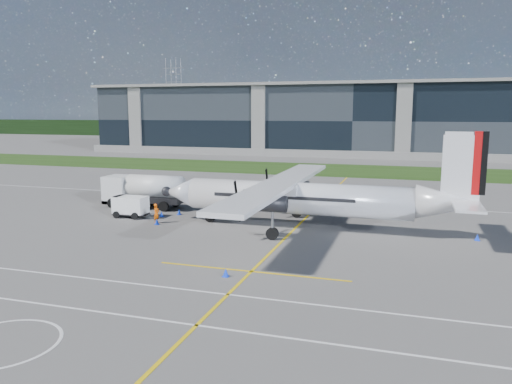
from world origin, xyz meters
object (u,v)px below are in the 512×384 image
Objects in this scene: safety_cone_tail at (477,237)px; safety_cone_nose_port at (157,222)px; fuel_tanker_truck at (139,191)px; safety_cone_fwd at (161,214)px; ground_crew_person at (156,212)px; safety_cone_portwing at (226,272)px; baggage_tug at (131,207)px; pylon_west at (174,97)px; safety_cone_nose_stbd at (179,212)px; turboprop_aircraft at (309,180)px.

safety_cone_nose_port is at bearing -174.56° from safety_cone_tail.
safety_cone_tail is (30.88, -4.08, -1.40)m from fuel_tanker_truck.
safety_cone_tail is at bearing -1.20° from safety_cone_fwd.
ground_crew_person is 2.65m from safety_cone_fwd.
ground_crew_person is 15.72m from safety_cone_portwing.
ground_crew_person is at bearing -175.86° from safety_cone_tail.
baggage_tug reaches higher than safety_cone_portwing.
pylon_west is at bearing 116.01° from safety_cone_nose_port.
safety_cone_nose_stbd and safety_cone_fwd have the same top height.
safety_cone_tail is 1.00× the size of safety_cone_nose_stbd.
fuel_tanker_truck is 17.55× the size of safety_cone_nose_stbd.
safety_cone_tail is at bearing -7.53° from fuel_tanker_truck.
safety_cone_nose_port is (5.49, -6.50, -1.40)m from fuel_tanker_truck.
turboprop_aircraft is 3.08× the size of fuel_tanker_truck.
fuel_tanker_truck is 17.55× the size of safety_cone_portwing.
pylon_west is at bearing 117.49° from safety_cone_portwing.
safety_cone_nose_stbd is at bearing 170.72° from turboprop_aircraft.
safety_cone_nose_stbd is at bearing -63.32° from pylon_west.
pylon_west is 159.75m from safety_cone_nose_stbd.
safety_cone_tail is at bearing -4.24° from safety_cone_nose_stbd.
baggage_tug is at bearing -159.99° from safety_cone_fwd.
pylon_west is 162.89m from ground_crew_person.
safety_cone_nose_stbd is at bearing 90.24° from safety_cone_nose_port.
pylon_west is 1.11× the size of turboprop_aircraft.
safety_cone_nose_port is 1.00× the size of safety_cone_fwd.
pylon_west is 163.59m from safety_cone_nose_port.
safety_cone_nose_stbd and safety_cone_portwing have the same top height.
safety_cone_fwd is (2.60, 0.95, -0.70)m from baggage_tug.
baggage_tug reaches higher than safety_cone_nose_port.
safety_cone_nose_stbd is (-0.02, 4.30, 0.00)m from safety_cone_nose_port.
fuel_tanker_truck is 5.77m from safety_cone_fwd.
baggage_tug is 29.14m from safety_cone_tail.
fuel_tanker_truck reaches higher than safety_cone_fwd.
baggage_tug is 2.86m from safety_cone_fwd.
safety_cone_nose_stbd is 1.74m from safety_cone_fwd.
baggage_tug is 19.18m from safety_cone_portwing.
safety_cone_tail is 1.00× the size of safety_cone_portwing.
safety_cone_fwd is at bearing 176.90° from turboprop_aircraft.
safety_cone_tail is 25.50m from safety_cone_nose_port.
baggage_tug is 6.32× the size of safety_cone_portwing.
fuel_tanker_truck is at bearing 140.99° from safety_cone_fwd.
safety_cone_portwing is at bearing -55.54° from safety_cone_nose_stbd.
pylon_west is at bearing 120.25° from turboprop_aircraft.
safety_cone_nose_port is (0.33, -0.56, -0.71)m from ground_crew_person.
safety_cone_fwd is at bearing -39.01° from fuel_tanker_truck.
safety_cone_portwing is (15.90, -17.40, -1.40)m from fuel_tanker_truck.
turboprop_aircraft reaches higher than baggage_tug.
baggage_tug is 3.72m from ground_crew_person.
pylon_west is 3.42× the size of fuel_tanker_truck.
safety_cone_nose_stbd is (-12.67, 2.07, -3.80)m from turboprop_aircraft.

